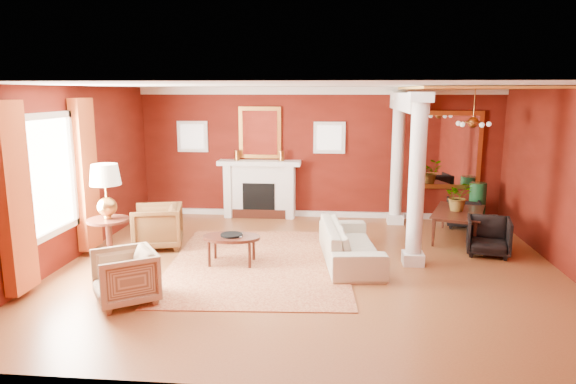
# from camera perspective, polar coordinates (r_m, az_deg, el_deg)

# --- Properties ---
(ground) EXTENTS (8.00, 8.00, 0.00)m
(ground) POSITION_cam_1_polar(r_m,az_deg,el_deg) (8.44, 2.34, -8.33)
(ground) COLOR brown
(ground) RESTS_ON ground
(room_shell) EXTENTS (8.04, 7.04, 2.92)m
(room_shell) POSITION_cam_1_polar(r_m,az_deg,el_deg) (7.99, 2.46, 5.43)
(room_shell) COLOR #62170D
(room_shell) RESTS_ON ground
(fireplace) EXTENTS (1.85, 0.42, 1.29)m
(fireplace) POSITION_cam_1_polar(r_m,az_deg,el_deg) (11.59, -3.17, 0.35)
(fireplace) COLOR white
(fireplace) RESTS_ON ground
(overmantel_mirror) EXTENTS (0.95, 0.07, 1.15)m
(overmantel_mirror) POSITION_cam_1_polar(r_m,az_deg,el_deg) (11.56, -3.13, 6.60)
(overmantel_mirror) COLOR gold
(overmantel_mirror) RESTS_ON fireplace
(flank_window_left) EXTENTS (0.70, 0.07, 0.70)m
(flank_window_left) POSITION_cam_1_polar(r_m,az_deg,el_deg) (11.91, -10.56, 6.08)
(flank_window_left) COLOR white
(flank_window_left) RESTS_ON room_shell
(flank_window_right) EXTENTS (0.70, 0.07, 0.70)m
(flank_window_right) POSITION_cam_1_polar(r_m,az_deg,el_deg) (11.45, 4.61, 6.04)
(flank_window_right) COLOR white
(flank_window_right) RESTS_ON room_shell
(left_window) EXTENTS (0.21, 2.55, 2.60)m
(left_window) POSITION_cam_1_polar(r_m,az_deg,el_deg) (8.62, -24.62, 0.86)
(left_window) COLOR white
(left_window) RESTS_ON room_shell
(column_front) EXTENTS (0.36, 0.36, 2.80)m
(column_front) POSITION_cam_1_polar(r_m,az_deg,el_deg) (8.46, 14.11, 1.38)
(column_front) COLOR white
(column_front) RESTS_ON ground
(column_back) EXTENTS (0.36, 0.36, 2.80)m
(column_back) POSITION_cam_1_polar(r_m,az_deg,el_deg) (11.11, 12.06, 3.73)
(column_back) COLOR white
(column_back) RESTS_ON ground
(header_beam) EXTENTS (0.30, 3.20, 0.32)m
(header_beam) POSITION_cam_1_polar(r_m,az_deg,el_deg) (9.93, 13.07, 9.75)
(header_beam) COLOR white
(header_beam) RESTS_ON column_front
(amber_ceiling) EXTENTS (2.30, 3.40, 0.04)m
(amber_ceiling) POSITION_cam_1_polar(r_m,az_deg,el_deg) (10.00, 19.91, 10.83)
(amber_ceiling) COLOR gold
(amber_ceiling) RESTS_ON room_shell
(dining_mirror) EXTENTS (1.30, 0.07, 1.70)m
(dining_mirror) POSITION_cam_1_polar(r_m,az_deg,el_deg) (11.73, 17.68, 4.44)
(dining_mirror) COLOR gold
(dining_mirror) RESTS_ON room_shell
(chandelier) EXTENTS (0.60, 0.62, 0.75)m
(chandelier) POSITION_cam_1_polar(r_m,az_deg,el_deg) (10.07, 19.88, 7.28)
(chandelier) COLOR #AF7A37
(chandelier) RESTS_ON room_shell
(crown_trim) EXTENTS (8.00, 0.08, 0.16)m
(crown_trim) POSITION_cam_1_polar(r_m,az_deg,el_deg) (11.41, 3.42, 11.16)
(crown_trim) COLOR white
(crown_trim) RESTS_ON room_shell
(base_trim) EXTENTS (8.00, 0.08, 0.12)m
(base_trim) POSITION_cam_1_polar(r_m,az_deg,el_deg) (11.74, 3.26, -2.43)
(base_trim) COLOR white
(base_trim) RESTS_ON ground
(rug) EXTENTS (3.13, 4.03, 0.02)m
(rug) POSITION_cam_1_polar(r_m,az_deg,el_deg) (8.62, -3.26, -7.86)
(rug) COLOR maroon
(rug) RESTS_ON ground
(sofa) EXTENTS (0.89, 2.22, 0.85)m
(sofa) POSITION_cam_1_polar(r_m,az_deg,el_deg) (8.64, 6.94, -4.99)
(sofa) COLOR beige
(sofa) RESTS_ON ground
(armchair_leopard) EXTENTS (0.96, 1.00, 0.86)m
(armchair_leopard) POSITION_cam_1_polar(r_m,az_deg,el_deg) (9.64, -14.31, -3.50)
(armchair_leopard) COLOR black
(armchair_leopard) RESTS_ON ground
(armchair_stripe) EXTENTS (1.03, 1.04, 0.79)m
(armchair_stripe) POSITION_cam_1_polar(r_m,az_deg,el_deg) (7.31, -17.66, -8.69)
(armchair_stripe) COLOR tan
(armchair_stripe) RESTS_ON ground
(coffee_table) EXTENTS (0.94, 0.94, 0.48)m
(coffee_table) POSITION_cam_1_polar(r_m,az_deg,el_deg) (8.50, -6.28, -5.18)
(coffee_table) COLOR black
(coffee_table) RESTS_ON ground
(coffee_book) EXTENTS (0.18, 0.04, 0.24)m
(coffee_book) POSITION_cam_1_polar(r_m,az_deg,el_deg) (8.45, -6.33, -4.10)
(coffee_book) COLOR black
(coffee_book) RESTS_ON coffee_table
(side_table) EXTENTS (0.67, 0.67, 1.68)m
(side_table) POSITION_cam_1_polar(r_m,az_deg,el_deg) (8.73, -19.53, -0.47)
(side_table) COLOR black
(side_table) RESTS_ON ground
(dining_table) EXTENTS (1.01, 1.66, 0.87)m
(dining_table) POSITION_cam_1_polar(r_m,az_deg,el_deg) (10.41, 18.57, -2.63)
(dining_table) COLOR black
(dining_table) RESTS_ON ground
(dining_chair_near) EXTENTS (0.83, 0.80, 0.73)m
(dining_chair_near) POSITION_cam_1_polar(r_m,az_deg,el_deg) (9.60, 21.39, -4.42)
(dining_chair_near) COLOR black
(dining_chair_near) RESTS_ON ground
(dining_chair_far) EXTENTS (0.73, 0.69, 0.66)m
(dining_chair_far) POSITION_cam_1_polar(r_m,az_deg,el_deg) (11.38, 18.87, -2.05)
(dining_chair_far) COLOR black
(dining_chair_far) RESTS_ON ground
(green_urn) EXTENTS (0.39, 0.39, 0.93)m
(green_urn) POSITION_cam_1_polar(r_m,az_deg,el_deg) (11.61, 20.23, -1.73)
(green_urn) COLOR #164522
(green_urn) RESTS_ON ground
(potted_plant) EXTENTS (0.68, 0.72, 0.44)m
(potted_plant) POSITION_cam_1_polar(r_m,az_deg,el_deg) (10.30, 18.46, 0.97)
(potted_plant) COLOR #26591E
(potted_plant) RESTS_ON dining_table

